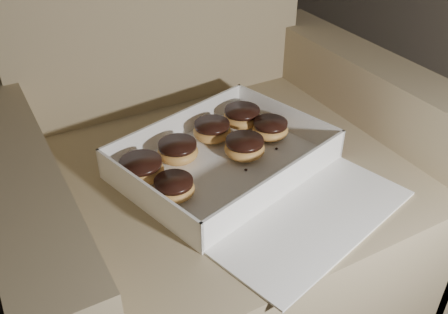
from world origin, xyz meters
name	(u,v)px	position (x,y,z in m)	size (l,w,h in m)	color
armchair	(212,193)	(0.64, 0.02, 0.32)	(0.98, 0.83, 1.02)	tan
bakery_box	(240,170)	(0.65, -0.10, 0.47)	(0.54, 0.60, 0.07)	white
donut_a	(141,169)	(0.45, -0.03, 0.49)	(0.09, 0.09, 0.05)	#E7B450
donut_b	(245,147)	(0.69, -0.06, 0.49)	(0.09, 0.09, 0.05)	#E7B450
donut_c	(174,188)	(0.49, -0.11, 0.49)	(0.08, 0.08, 0.04)	#E7B450
donut_d	(178,151)	(0.55, 0.00, 0.49)	(0.09, 0.09, 0.05)	#E7B450
donut_e	(212,130)	(0.66, 0.04, 0.49)	(0.09, 0.09, 0.04)	#E7B450
donut_f	(242,117)	(0.75, 0.06, 0.49)	(0.09, 0.09, 0.05)	#E7B450
donut_g	(270,129)	(0.78, -0.02, 0.49)	(0.09, 0.09, 0.04)	#E7B450
crumb_a	(246,170)	(0.66, -0.10, 0.47)	(0.01, 0.01, 0.00)	black
crumb_b	(273,194)	(0.67, -0.20, 0.47)	(0.01, 0.01, 0.00)	black
crumb_c	(309,161)	(0.80, -0.14, 0.47)	(0.01, 0.01, 0.00)	black
crumb_d	(276,149)	(0.76, -0.07, 0.47)	(0.01, 0.01, 0.00)	black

